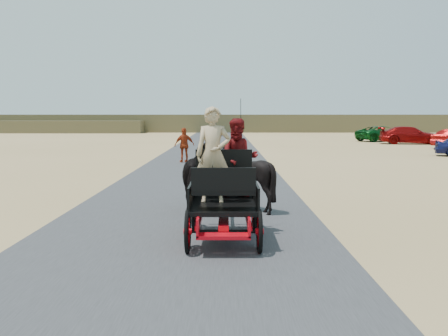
{
  "coord_description": "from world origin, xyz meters",
  "views": [
    {
      "loc": [
        0.87,
        -7.58,
        2.36
      ],
      "look_at": [
        0.83,
        3.31,
        1.2
      ],
      "focal_mm": 40.0,
      "sensor_mm": 36.0,
      "label": 1
    }
  ],
  "objects_px": {
    "carriage": "(224,221)",
    "horse_right": "(246,176)",
    "car_d": "(383,134)",
    "car_c": "(410,135)",
    "horse_left": "(202,176)",
    "pedestrian": "(184,145)"
  },
  "relations": [
    {
      "from": "horse_left",
      "to": "pedestrian",
      "type": "height_order",
      "value": "pedestrian"
    },
    {
      "from": "pedestrian",
      "to": "car_c",
      "type": "distance_m",
      "value": 23.31
    },
    {
      "from": "carriage",
      "to": "horse_left",
      "type": "height_order",
      "value": "horse_left"
    },
    {
      "from": "horse_right",
      "to": "car_d",
      "type": "distance_m",
      "value": 35.25
    },
    {
      "from": "car_d",
      "to": "horse_left",
      "type": "bearing_deg",
      "value": 135.96
    },
    {
      "from": "horse_left",
      "to": "pedestrian",
      "type": "xyz_separation_m",
      "value": [
        -1.46,
        12.47,
        0.02
      ]
    },
    {
      "from": "horse_left",
      "to": "car_d",
      "type": "height_order",
      "value": "horse_left"
    },
    {
      "from": "pedestrian",
      "to": "horse_right",
      "type": "bearing_deg",
      "value": 80.9
    },
    {
      "from": "carriage",
      "to": "horse_right",
      "type": "xyz_separation_m",
      "value": [
        0.55,
        3.0,
        0.49
      ]
    },
    {
      "from": "car_c",
      "to": "car_d",
      "type": "distance_m",
      "value": 4.28
    },
    {
      "from": "horse_left",
      "to": "pedestrian",
      "type": "relative_size",
      "value": 1.16
    },
    {
      "from": "horse_right",
      "to": "pedestrian",
      "type": "bearing_deg",
      "value": -78.38
    },
    {
      "from": "carriage",
      "to": "car_c",
      "type": "height_order",
      "value": "car_c"
    },
    {
      "from": "horse_left",
      "to": "pedestrian",
      "type": "distance_m",
      "value": 12.55
    },
    {
      "from": "carriage",
      "to": "horse_left",
      "type": "distance_m",
      "value": 3.09
    },
    {
      "from": "pedestrian",
      "to": "car_d",
      "type": "relative_size",
      "value": 0.35
    },
    {
      "from": "car_c",
      "to": "car_d",
      "type": "xyz_separation_m",
      "value": [
        -0.9,
        4.18,
        -0.03
      ]
    },
    {
      "from": "car_c",
      "to": "carriage",
      "type": "bearing_deg",
      "value": 163.19
    },
    {
      "from": "car_d",
      "to": "car_c",
      "type": "bearing_deg",
      "value": 172.5
    },
    {
      "from": "carriage",
      "to": "pedestrian",
      "type": "relative_size",
      "value": 1.39
    },
    {
      "from": "horse_left",
      "to": "pedestrian",
      "type": "bearing_deg",
      "value": -83.3
    },
    {
      "from": "horse_left",
      "to": "horse_right",
      "type": "relative_size",
      "value": 1.18
    }
  ]
}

